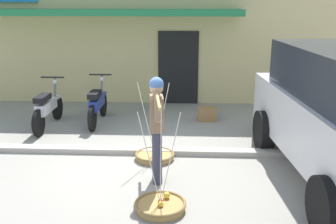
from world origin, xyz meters
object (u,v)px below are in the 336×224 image
object	(u,v)px
fruit_vendor	(157,123)
motorcycle_second_in_row	(97,104)
fruit_basket_left_side	(155,155)
motorcycle_nearest_shop	(47,108)
fruit_basket_right_side	(160,205)
wooden_crate	(207,114)

from	to	relation	value
fruit_vendor	motorcycle_second_in_row	size ratio (longest dim) A/B	0.99
fruit_basket_left_side	motorcycle_nearest_shop	world-z (taller)	fruit_basket_left_side
fruit_vendor	fruit_basket_left_side	world-z (taller)	fruit_vendor
fruit_vendor	fruit_basket_right_side	xyz separation A→B (m)	(0.11, -0.90, -0.91)
fruit_vendor	motorcycle_nearest_shop	size ratio (longest dim) A/B	0.99
fruit_basket_right_side	motorcycle_second_in_row	xyz separation A→B (m)	(-1.75, 3.91, 0.38)
fruit_basket_left_side	motorcycle_second_in_row	distance (m)	2.64
fruit_basket_left_side	wooden_crate	world-z (taller)	fruit_basket_left_side
fruit_vendor	wooden_crate	world-z (taller)	fruit_vendor
fruit_basket_left_side	motorcycle_second_in_row	size ratio (longest dim) A/B	0.80
motorcycle_nearest_shop	wooden_crate	xyz separation A→B (m)	(3.63, 0.74, -0.29)
fruit_basket_right_side	motorcycle_second_in_row	size ratio (longest dim) A/B	0.80
fruit_basket_left_side	motorcycle_second_in_row	world-z (taller)	fruit_basket_left_side
fruit_vendor	motorcycle_nearest_shop	world-z (taller)	fruit_vendor
motorcycle_second_in_row	motorcycle_nearest_shop	bearing A→B (deg)	-159.41
motorcycle_second_in_row	fruit_basket_left_side	bearing A→B (deg)	-54.38
fruit_basket_right_side	motorcycle_second_in_row	world-z (taller)	fruit_basket_right_side
fruit_basket_right_side	motorcycle_nearest_shop	distance (m)	4.51
fruit_vendor	motorcycle_nearest_shop	distance (m)	3.79
wooden_crate	motorcycle_second_in_row	bearing A→B (deg)	-172.26
motorcycle_nearest_shop	motorcycle_second_in_row	xyz separation A→B (m)	(1.05, 0.39, 0.00)
fruit_vendor	wooden_crate	size ratio (longest dim) A/B	4.09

